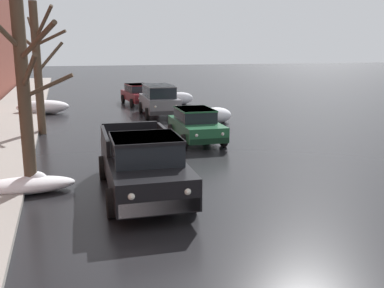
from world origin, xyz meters
The scene contains 10 objects.
snow_bank_along_left_kerb centered at (4.35, 19.88, 0.41)m, with size 1.68×1.28×0.84m.
snow_bank_mid_block_left centered at (-4.62, 26.03, 0.40)m, with size 3.07×1.28×0.83m.
snow_bank_near_corner_right centered at (4.57, 27.97, 0.41)m, with size 1.88×0.90×0.87m.
snow_bank_along_right_kerb centered at (-4.64, 10.50, 0.23)m, with size 2.67×0.96×0.56m.
bare_tree_second_along_sidewalk centered at (-4.52, 10.51, 2.83)m, with size 2.47×2.13×5.37m.
bare_tree_mid_block centered at (-4.49, 19.36, 3.24)m, with size 2.42×2.46×6.00m.
pickup_truck_black_approaching_near_lane centered at (-1.57, 9.45, 0.88)m, with size 2.30×5.49×1.76m.
sedan_green_parked_kerbside_close centered at (1.87, 15.64, 0.75)m, with size 1.92×3.96×1.42m.
suv_grey_parked_kerbside_mid centered at (1.96, 23.28, 0.99)m, with size 2.15×4.40×1.82m.
sedan_maroon_parked_far_down_block centered at (1.71, 28.91, 0.75)m, with size 2.14×4.52×1.42m.
Camera 1 is at (-3.57, -1.87, 3.96)m, focal length 40.62 mm.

